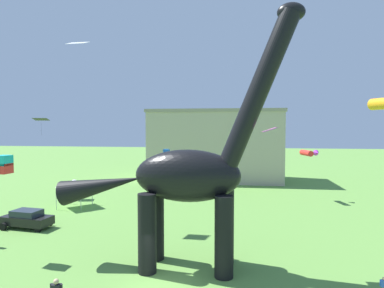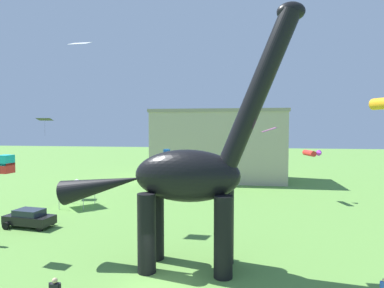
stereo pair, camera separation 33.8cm
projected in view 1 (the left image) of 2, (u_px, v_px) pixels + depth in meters
name	position (u px, v px, depth m)	size (l,w,h in m)	color
dinosaur_sculpture	(186.00, 176.00, 20.12)	(14.95, 3.17, 15.63)	black
parked_sedan_left	(27.00, 219.00, 28.29)	(4.39, 2.30, 1.55)	black
person_near_flyer	(383.00, 285.00, 16.91)	(0.37, 0.16, 0.98)	#6B6056
festival_canopy_tent	(75.00, 184.00, 35.54)	(3.15, 3.15, 3.00)	#B2B2B7
kite_mid_right	(375.00, 100.00, 30.17)	(0.72, 0.76, 0.20)	red
kite_mid_left	(166.00, 153.00, 22.89)	(0.43, 0.43, 0.50)	#287AE5
kite_mid_center	(3.00, 164.00, 21.69)	(0.89, 0.89, 1.19)	#19B2B7
kite_trailing	(78.00, 43.00, 29.24)	(1.81, 1.33, 0.45)	white
kite_high_right	(270.00, 130.00, 19.63)	(0.87, 1.16, 0.28)	pink
kite_near_low	(309.00, 153.00, 38.70)	(2.25, 2.43, 0.69)	red
kite_far_right	(41.00, 119.00, 40.94)	(1.99, 1.64, 2.17)	black
background_building_block	(216.00, 145.00, 54.04)	(21.06, 9.97, 11.31)	#B7A893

